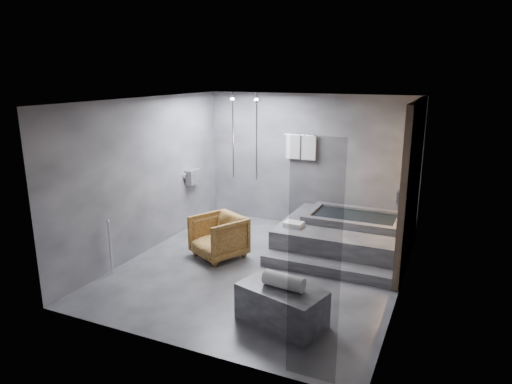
% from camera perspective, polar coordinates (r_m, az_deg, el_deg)
% --- Properties ---
extents(room, '(5.00, 5.04, 2.82)m').
position_cam_1_polar(room, '(7.37, 4.23, 3.08)').
color(room, '#303032').
rests_on(room, ground).
extents(tub_deck, '(2.20, 2.00, 0.50)m').
position_cam_1_polar(tub_deck, '(8.72, 10.86, -5.42)').
color(tub_deck, '#353538').
rests_on(tub_deck, ground).
extents(tub_step, '(2.20, 0.36, 0.18)m').
position_cam_1_polar(tub_step, '(7.71, 8.69, -9.35)').
color(tub_step, '#353538').
rests_on(tub_step, ground).
extents(concrete_bench, '(1.25, 0.90, 0.50)m').
position_cam_1_polar(concrete_bench, '(6.18, 3.21, -13.97)').
color(concrete_bench, '#313134').
rests_on(concrete_bench, ground).
extents(driftwood_chair, '(1.10, 1.11, 0.76)m').
position_cam_1_polar(driftwood_chair, '(8.19, -4.71, -5.57)').
color(driftwood_chair, '#4F3213').
rests_on(driftwood_chair, ground).
extents(rolled_towel, '(0.58, 0.27, 0.20)m').
position_cam_1_polar(rolled_towel, '(6.01, 3.49, -11.05)').
color(rolled_towel, white).
rests_on(rolled_towel, concrete_bench).
extents(deck_towel, '(0.35, 0.26, 0.09)m').
position_cam_1_polar(deck_towel, '(8.31, 4.73, -4.06)').
color(deck_towel, silver).
rests_on(deck_towel, tub_deck).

